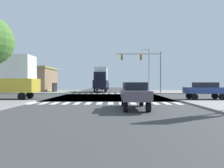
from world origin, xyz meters
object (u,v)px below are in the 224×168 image
suv_queued_1 (106,84)px  box_truck_middle_3 (101,79)px  street_lamp (148,66)px  box_truck_nearside_1 (6,76)px  sedan_crossing_1 (205,89)px  sedan_leading_2 (105,85)px  sedan_trailing_3 (134,93)px  traffic_signal_mast (144,62)px  bank_building (14,79)px

suv_queued_1 → box_truck_middle_3: size_ratio=0.64×
street_lamp → box_truck_nearside_1: street_lamp is taller
sedan_crossing_1 → sedan_leading_2: same height
suv_queued_1 → street_lamp: bearing=122.0°
box_truck_nearside_1 → sedan_crossing_1: (22.00, 0.00, -1.45)m
sedan_leading_2 → sedan_trailing_3: size_ratio=1.00×
sedan_crossing_1 → box_truck_middle_3: size_ratio=0.60×
sedan_crossing_1 → sedan_leading_2: (-12.56, 29.27, 0.00)m
traffic_signal_mast → sedan_crossing_1: traffic_signal_mast is taller
bank_building → suv_queued_1: bearing=45.4°
sedan_leading_2 → sedan_trailing_3: bearing=96.3°
traffic_signal_mast → box_truck_nearside_1: bearing=-147.8°
traffic_signal_mast → street_lamp: street_lamp is taller
street_lamp → bank_building: size_ratio=0.52×
bank_building → sedan_crossing_1: bank_building is taller
box_truck_nearside_1 → sedan_leading_2: box_truck_nearside_1 is taller
traffic_signal_mast → box_truck_middle_3: 9.36m
sedan_crossing_1 → sedan_trailing_3: same height
traffic_signal_mast → bank_building: (-25.44, 6.08, -2.78)m
sedan_leading_2 → suv_queued_1: bearing=-90.0°
bank_building → traffic_signal_mast: bearing=-13.4°
bank_building → sedan_crossing_1: 34.79m
street_lamp → sedan_crossing_1: (2.73, -19.21, -4.20)m
street_lamp → sedan_trailing_3: 27.33m
traffic_signal_mast → box_truck_middle_3: size_ratio=1.05×
box_truck_nearside_1 → sedan_leading_2: (9.44, 29.27, -1.45)m
traffic_signal_mast → box_truck_nearside_1: 20.29m
bank_building → sedan_crossing_1: bearing=-28.9°
sedan_leading_2 → box_truck_middle_3: box_truck_middle_3 is taller
traffic_signal_mast → box_truck_nearside_1: size_ratio=1.05×
sedan_leading_2 → street_lamp: bearing=134.3°
traffic_signal_mast → sedan_trailing_3: bearing=-101.3°
street_lamp → bank_building: 27.94m
sedan_leading_2 → sedan_trailing_3: same height
sedan_trailing_3 → box_truck_middle_3: (-4.00, 22.66, 1.45)m
box_truck_nearside_1 → sedan_leading_2: 30.79m
sedan_leading_2 → box_truck_middle_3: 13.84m
bank_building → box_truck_nearside_1: bearing=-63.3°
street_lamp → box_truck_middle_3: 10.85m
box_truck_nearside_1 → box_truck_middle_3: 18.15m
street_lamp → sedan_trailing_3: (-5.82, -26.37, -4.20)m
bank_building → sedan_leading_2: bearing=34.9°
box_truck_middle_3 → sedan_leading_2: bearing=-90.0°
bank_building → suv_queued_1: 25.47m
traffic_signal_mast → sedan_trailing_3: 18.70m
traffic_signal_mast → sedan_leading_2: bearing=112.2°
bank_building → sedan_crossing_1: (30.43, -16.80, -1.36)m
box_truck_nearside_1 → sedan_crossing_1: 22.04m
bank_building → sedan_trailing_3: bank_building is taller
bank_building → sedan_trailing_3: bearing=-47.6°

